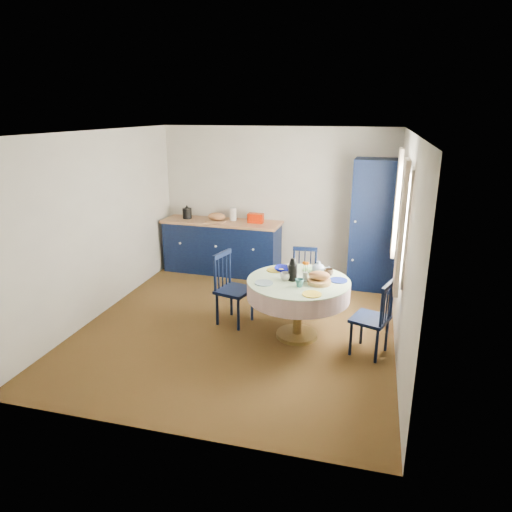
{
  "coord_description": "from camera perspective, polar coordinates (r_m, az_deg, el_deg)",
  "views": [
    {
      "loc": [
        1.61,
        -5.33,
        2.74
      ],
      "look_at": [
        0.17,
        0.2,
        0.92
      ],
      "focal_mm": 32.0,
      "sensor_mm": 36.0,
      "label": 1
    }
  ],
  "objects": [
    {
      "name": "floor",
      "position": [
        6.2,
        -2.02,
        -8.51
      ],
      "size": [
        4.5,
        4.5,
        0.0
      ],
      "primitive_type": "plane",
      "color": "black",
      "rests_on": "ground"
    },
    {
      "name": "ceiling",
      "position": [
        5.57,
        -2.31,
        15.23
      ],
      "size": [
        4.5,
        4.5,
        0.0
      ],
      "primitive_type": "plane",
      "rotation": [
        3.14,
        0.0,
        0.0
      ],
      "color": "white",
      "rests_on": "wall_back"
    },
    {
      "name": "wall_back",
      "position": [
        7.89,
        2.56,
        6.81
      ],
      "size": [
        4.0,
        0.02,
        2.5
      ],
      "primitive_type": "cube",
      "color": "beige",
      "rests_on": "floor"
    },
    {
      "name": "wall_left",
      "position": [
        6.61,
        -19.06,
        3.69
      ],
      "size": [
        0.02,
        4.5,
        2.5
      ],
      "primitive_type": "cube",
      "color": "beige",
      "rests_on": "floor"
    },
    {
      "name": "wall_right",
      "position": [
        5.55,
        18.06,
        1.23
      ],
      "size": [
        0.02,
        4.5,
        2.5
      ],
      "primitive_type": "cube",
      "color": "beige",
      "rests_on": "floor"
    },
    {
      "name": "window",
      "position": [
        5.77,
        17.72,
        4.7
      ],
      "size": [
        0.1,
        1.74,
        1.45
      ],
      "color": "white",
      "rests_on": "wall_right"
    },
    {
      "name": "kitchen_counter",
      "position": [
        8.03,
        -4.25,
        1.29
      ],
      "size": [
        2.09,
        0.72,
        1.16
      ],
      "rotation": [
        0.0,
        0.0,
        -0.04
      ],
      "color": "black",
      "rests_on": "floor"
    },
    {
      "name": "pantry_cabinet",
      "position": [
        7.38,
        14.59,
        3.72
      ],
      "size": [
        0.74,
        0.54,
        2.06
      ],
      "rotation": [
        0.0,
        0.0,
        -0.04
      ],
      "color": "black",
      "rests_on": "floor"
    },
    {
      "name": "dining_table",
      "position": [
        5.65,
        5.38,
        -4.17
      ],
      "size": [
        1.26,
        1.26,
        1.04
      ],
      "color": "brown",
      "rests_on": "floor"
    },
    {
      "name": "chair_left",
      "position": [
        6.08,
        -3.05,
        -4.01
      ],
      "size": [
        0.51,
        0.53,
        0.97
      ],
      "rotation": [
        0.0,
        0.0,
        1.31
      ],
      "color": "black",
      "rests_on": "floor"
    },
    {
      "name": "chair_far",
      "position": [
        6.59,
        5.99,
        -2.79
      ],
      "size": [
        0.42,
        0.41,
        0.87
      ],
      "rotation": [
        0.0,
        0.0,
        0.1
      ],
      "color": "black",
      "rests_on": "floor"
    },
    {
      "name": "chair_right",
      "position": [
        5.47,
        14.5,
        -7.5
      ],
      "size": [
        0.5,
        0.52,
        0.92
      ],
      "rotation": [
        0.0,
        0.0,
        -1.92
      ],
      "color": "black",
      "rests_on": "floor"
    },
    {
      "name": "mug_a",
      "position": [
        5.57,
        3.66,
        -2.57
      ],
      "size": [
        0.12,
        0.12,
        0.1
      ],
      "primitive_type": "imported",
      "color": "silver",
      "rests_on": "dining_table"
    },
    {
      "name": "mug_b",
      "position": [
        5.38,
        5.46,
        -3.37
      ],
      "size": [
        0.1,
        0.1,
        0.1
      ],
      "primitive_type": "imported",
      "color": "#306A6B",
      "rests_on": "dining_table"
    },
    {
      "name": "mug_c",
      "position": [
        5.77,
        9.04,
        -2.05
      ],
      "size": [
        0.12,
        0.12,
        0.09
      ],
      "primitive_type": "imported",
      "color": "black",
      "rests_on": "dining_table"
    },
    {
      "name": "mug_d",
      "position": [
        5.9,
        4.37,
        -1.46
      ],
      "size": [
        0.1,
        0.1,
        0.09
      ],
      "primitive_type": "imported",
      "color": "silver",
      "rests_on": "dining_table"
    },
    {
      "name": "cobalt_bowl",
      "position": [
        5.89,
        3.43,
        -1.63
      ],
      "size": [
        0.23,
        0.23,
        0.06
      ],
      "primitive_type": "imported",
      "color": "#060967",
      "rests_on": "dining_table"
    }
  ]
}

